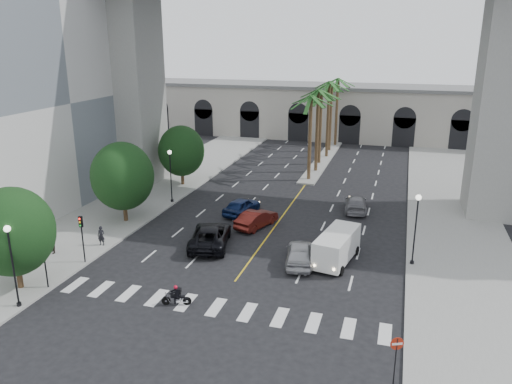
# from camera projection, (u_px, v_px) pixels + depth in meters

# --- Properties ---
(ground) EXTENTS (140.00, 140.00, 0.00)m
(ground) POSITION_uv_depth(u_px,v_px,m) (225.00, 296.00, 31.68)
(ground) COLOR black
(ground) RESTS_ON ground
(sidewalk_left) EXTENTS (8.00, 100.00, 0.15)m
(sidewalk_left) POSITION_uv_depth(u_px,v_px,m) (135.00, 202.00, 49.50)
(sidewalk_left) COLOR gray
(sidewalk_left) RESTS_ON ground
(sidewalk_right) EXTENTS (8.00, 100.00, 0.15)m
(sidewalk_right) POSITION_uv_depth(u_px,v_px,m) (457.00, 235.00, 41.27)
(sidewalk_right) COLOR gray
(sidewalk_right) RESTS_ON ground
(median) EXTENTS (2.00, 24.00, 0.20)m
(median) POSITION_uv_depth(u_px,v_px,m) (323.00, 160.00, 66.42)
(median) COLOR gray
(median) RESTS_ON ground
(pier_building) EXTENTS (71.00, 10.50, 8.50)m
(pier_building) POSITION_uv_depth(u_px,v_px,m) (341.00, 111.00, 80.74)
(pier_building) COLOR #B2ACA0
(pier_building) RESTS_ON ground
(bridge) EXTENTS (75.00, 13.00, 26.00)m
(bridge) POSITION_uv_depth(u_px,v_px,m) (339.00, 5.00, 45.39)
(bridge) COLOR gray
(bridge) RESTS_ON ground
(palm_a) EXTENTS (3.20, 3.20, 10.30)m
(palm_a) POSITION_uv_depth(u_px,v_px,m) (311.00, 101.00, 54.61)
(palm_a) COLOR #47331E
(palm_a) RESTS_ON ground
(palm_b) EXTENTS (3.20, 3.20, 10.60)m
(palm_b) POSITION_uv_depth(u_px,v_px,m) (318.00, 94.00, 58.16)
(palm_b) COLOR #47331E
(palm_b) RESTS_ON ground
(palm_c) EXTENTS (3.20, 3.20, 10.10)m
(palm_c) POSITION_uv_depth(u_px,v_px,m) (321.00, 95.00, 62.04)
(palm_c) COLOR #47331E
(palm_c) RESTS_ON ground
(palm_d) EXTENTS (3.20, 3.20, 10.90)m
(palm_d) POSITION_uv_depth(u_px,v_px,m) (329.00, 86.00, 65.38)
(palm_d) COLOR #47331E
(palm_d) RESTS_ON ground
(palm_e) EXTENTS (3.20, 3.20, 10.40)m
(palm_e) POSITION_uv_depth(u_px,v_px,m) (332.00, 87.00, 69.25)
(palm_e) COLOR #47331E
(palm_e) RESTS_ON ground
(palm_f) EXTENTS (3.20, 3.20, 10.70)m
(palm_f) POSITION_uv_depth(u_px,v_px,m) (338.00, 82.00, 72.74)
(palm_f) COLOR #47331E
(palm_f) RESTS_ON ground
(street_tree_near) EXTENTS (5.20, 5.20, 6.89)m
(street_tree_near) POSITION_uv_depth(u_px,v_px,m) (13.00, 232.00, 31.32)
(street_tree_near) COLOR #382616
(street_tree_near) RESTS_ON ground
(street_tree_mid) EXTENTS (5.44, 5.44, 7.21)m
(street_tree_mid) POSITION_uv_depth(u_px,v_px,m) (122.00, 176.00, 43.16)
(street_tree_mid) COLOR #382616
(street_tree_mid) RESTS_ON ground
(street_tree_far) EXTENTS (5.04, 5.04, 6.68)m
(street_tree_far) POSITION_uv_depth(u_px,v_px,m) (181.00, 151.00, 54.23)
(street_tree_far) COLOR #382616
(street_tree_far) RESTS_ON ground
(lamp_post_left_near) EXTENTS (0.40, 0.40, 5.35)m
(lamp_post_left_near) POSITION_uv_depth(u_px,v_px,m) (12.00, 259.00, 29.28)
(lamp_post_left_near) COLOR black
(lamp_post_left_near) RESTS_ON ground
(lamp_post_left_far) EXTENTS (0.40, 0.40, 5.35)m
(lamp_post_left_far) POSITION_uv_depth(u_px,v_px,m) (171.00, 172.00, 48.50)
(lamp_post_left_far) COLOR black
(lamp_post_left_far) RESTS_ON ground
(lamp_post_right) EXTENTS (0.40, 0.40, 5.35)m
(lamp_post_right) POSITION_uv_depth(u_px,v_px,m) (416.00, 224.00, 34.92)
(lamp_post_right) COLOR black
(lamp_post_right) RESTS_ON ground
(traffic_signal_near) EXTENTS (0.25, 0.18, 3.65)m
(traffic_signal_near) POSITION_uv_depth(u_px,v_px,m) (44.00, 254.00, 31.76)
(traffic_signal_near) COLOR black
(traffic_signal_near) RESTS_ON ground
(traffic_signal_far) EXTENTS (0.25, 0.18, 3.65)m
(traffic_signal_far) POSITION_uv_depth(u_px,v_px,m) (82.00, 231.00, 35.41)
(traffic_signal_far) COLOR black
(traffic_signal_far) RESTS_ON ground
(motorcycle_rider) EXTENTS (1.80, 0.64, 1.32)m
(motorcycle_rider) POSITION_uv_depth(u_px,v_px,m) (177.00, 296.00, 30.41)
(motorcycle_rider) COLOR black
(motorcycle_rider) RESTS_ON ground
(car_a) EXTENTS (2.72, 5.05, 1.63)m
(car_a) POSITION_uv_depth(u_px,v_px,m) (300.00, 253.00, 35.96)
(car_a) COLOR #9E9FA3
(car_a) RESTS_ON ground
(car_b) EXTENTS (2.98, 4.85, 1.51)m
(car_b) POSITION_uv_depth(u_px,v_px,m) (256.00, 219.00, 42.96)
(car_b) COLOR #521510
(car_b) RESTS_ON ground
(car_c) EXTENTS (4.12, 6.56, 1.69)m
(car_c) POSITION_uv_depth(u_px,v_px,m) (210.00, 236.00, 39.04)
(car_c) COLOR black
(car_c) RESTS_ON ground
(car_d) EXTENTS (2.51, 5.12, 1.43)m
(car_d) POSITION_uv_depth(u_px,v_px,m) (356.00, 204.00, 47.01)
(car_d) COLOR slate
(car_d) RESTS_ON ground
(car_e) EXTENTS (2.83, 4.84, 1.55)m
(car_e) POSITION_uv_depth(u_px,v_px,m) (242.00, 206.00, 46.12)
(car_e) COLOR #0F1D46
(car_e) RESTS_ON ground
(cargo_van) EXTENTS (2.92, 5.62, 2.28)m
(cargo_van) POSITION_uv_depth(u_px,v_px,m) (337.00, 246.00, 36.00)
(cargo_van) COLOR silver
(cargo_van) RESTS_ON ground
(pedestrian_a) EXTENTS (0.62, 0.45, 1.56)m
(pedestrian_a) POSITION_uv_depth(u_px,v_px,m) (101.00, 236.00, 38.80)
(pedestrian_a) COLOR black
(pedestrian_a) RESTS_ON sidewalk_left
(pedestrian_b) EXTENTS (1.05, 1.01, 1.71)m
(pedestrian_b) POSITION_uv_depth(u_px,v_px,m) (51.00, 243.00, 37.30)
(pedestrian_b) COLOR black
(pedestrian_b) RESTS_ON sidewalk_left
(do_not_enter_sign) EXTENTS (0.61, 0.28, 2.64)m
(do_not_enter_sign) POSITION_uv_depth(u_px,v_px,m) (396.00, 351.00, 22.87)
(do_not_enter_sign) COLOR black
(do_not_enter_sign) RESTS_ON ground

